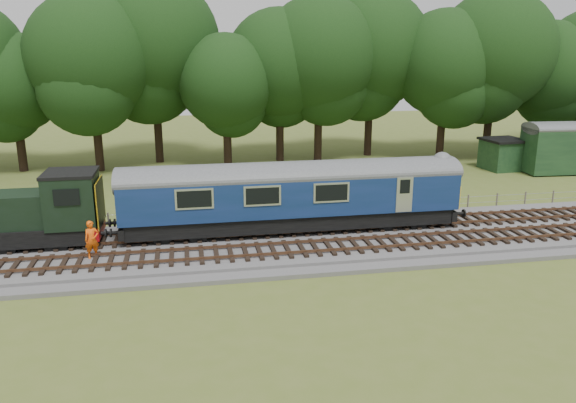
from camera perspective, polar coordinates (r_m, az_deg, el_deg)
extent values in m
plane|color=#566625|center=(29.92, 4.68, -4.19)|extent=(120.00, 120.00, 0.00)
cube|color=#4C4C4F|center=(29.86, 4.69, -3.87)|extent=(70.00, 7.00, 0.35)
cube|color=brown|center=(30.39, 4.36, -2.90)|extent=(66.50, 0.07, 0.14)
cube|color=brown|center=(31.71, 3.71, -2.10)|extent=(66.50, 0.07, 0.14)
cube|color=brown|center=(27.66, 5.95, -4.81)|extent=(66.50, 0.07, 0.14)
cube|color=brown|center=(28.96, 5.15, -3.85)|extent=(66.50, 0.07, 0.14)
cube|color=black|center=(30.45, 0.41, -1.69)|extent=(17.46, 2.52, 0.85)
cube|color=#0D2549|center=(30.06, 0.42, 0.91)|extent=(18.00, 2.80, 2.05)
cube|color=yellow|center=(33.02, 15.98, 0.96)|extent=(0.06, 2.74, 1.30)
cube|color=black|center=(32.14, 10.98, -1.42)|extent=(2.60, 2.00, 0.55)
cube|color=black|center=(30.01, -10.92, -2.63)|extent=(2.60, 2.00, 0.55)
cube|color=black|center=(31.25, -26.53, -3.01)|extent=(8.73, 2.39, 0.85)
cube|color=black|center=(30.05, -21.05, 0.20)|extent=(2.40, 2.55, 2.60)
cube|color=#A10C10|center=(30.29, -18.57, -2.61)|extent=(0.25, 2.60, 0.55)
cube|color=yellow|center=(29.88, -18.53, -0.04)|extent=(0.06, 2.55, 2.30)
imported|color=#FF5B0D|center=(28.04, -19.30, -3.67)|extent=(0.78, 0.64, 1.82)
cube|color=#16311B|center=(50.86, 20.97, 4.42)|extent=(3.14, 3.14, 2.42)
cube|color=black|center=(50.65, 21.11, 5.86)|extent=(3.46, 3.46, 0.19)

